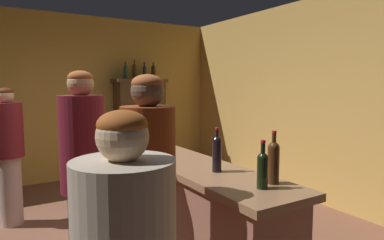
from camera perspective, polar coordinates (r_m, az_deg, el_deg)
The scene contains 18 objects.
wall_back at distance 6.04m, azimuth -22.93°, elevation 3.37°, with size 5.95×0.12×2.78m, color gold.
wall_right at distance 4.83m, azimuth 21.88°, elevation 2.88°, with size 0.12×6.17×2.78m, color gold.
bar_counter at distance 3.26m, azimuth -4.24°, elevation -14.08°, with size 0.53×3.02×0.99m.
display_cabinet at distance 6.17m, azimuth -8.73°, elevation -0.82°, with size 0.93×0.44×1.71m.
wine_bottle_merlot at distance 2.21m, azimuth 13.56°, elevation -6.63°, with size 0.07×0.07×0.34m.
wine_bottle_syrah at distance 2.45m, azimuth 4.23°, elevation -5.40°, with size 0.07×0.07×0.32m.
wine_bottle_chardonnay at distance 2.10m, azimuth 11.80°, elevation -7.93°, with size 0.07×0.07×0.30m.
wine_glass_front at distance 3.85m, azimuth -7.90°, elevation -1.77°, with size 0.07×0.07×0.15m.
wine_glass_mid at distance 3.17m, azimuth -7.64°, elevation -3.50°, with size 0.07×0.07×0.15m.
flower_arrangement at distance 3.58m, azimuth -6.96°, elevation -0.67°, with size 0.12×0.15×0.41m.
cheese_plate at distance 4.09m, azimuth -9.44°, elevation -2.84°, with size 0.16×0.16×0.01m, color white.
display_bottle_left at distance 6.04m, azimuth -11.10°, elevation 8.08°, with size 0.07×0.07×0.29m.
display_bottle_midleft at distance 6.10m, azimuth -9.65°, elevation 8.20°, with size 0.08×0.08×0.34m.
display_bottle_center at distance 6.17m, azimuth -8.01°, elevation 8.04°, with size 0.06×0.06×0.31m.
display_bottle_midright at distance 6.24m, azimuth -6.51°, elevation 8.10°, with size 0.08×0.08×0.30m.
patron_tall at distance 2.00m, azimuth -7.25°, elevation -14.04°, with size 0.31×0.31×1.67m.
patron_in_navy at distance 2.53m, azimuth -17.77°, elevation -9.58°, with size 0.31×0.31×1.71m.
patron_in_grey at distance 4.38m, azimuth -28.52°, elevation -4.56°, with size 0.33×0.33×1.58m.
Camera 1 is at (-0.88, -2.89, 1.61)m, focal length 31.66 mm.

